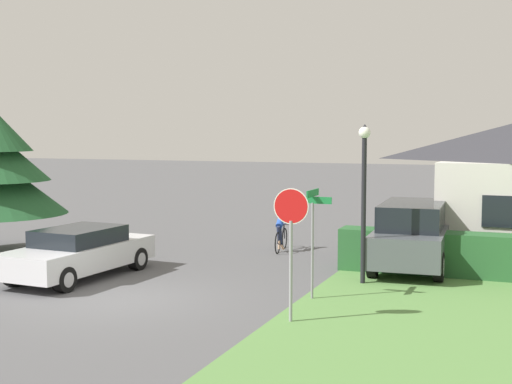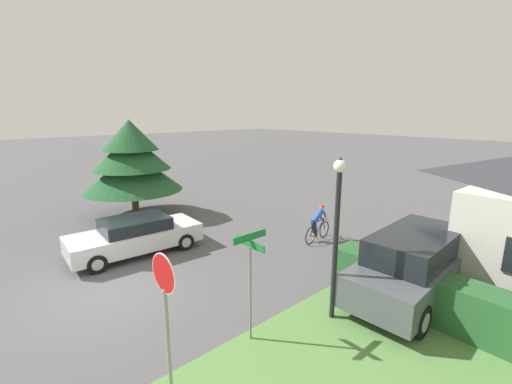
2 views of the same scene
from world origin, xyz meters
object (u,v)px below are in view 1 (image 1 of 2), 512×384
sedan_left_lane (79,252)px  stop_sign (291,227)px  street_lamp (364,183)px  street_name_sign (312,223)px  parked_suv_right (413,235)px  cyclist (281,229)px

sedan_left_lane → stop_sign: size_ratio=1.70×
street_lamp → street_name_sign: street_lamp is taller
parked_suv_right → stop_sign: 6.92m
sedan_left_lane → parked_suv_right: bearing=-56.8°
parked_suv_right → street_lamp: 3.13m
cyclist → stop_sign: bearing=-165.9°
sedan_left_lane → parked_suv_right: parked_suv_right is taller
sedan_left_lane → cyclist: (3.60, 5.95, 0.03)m
street_name_sign → parked_suv_right: bearing=71.1°
street_lamp → street_name_sign: bearing=-109.2°
cyclist → parked_suv_right: 4.66m
cyclist → street_name_sign: (2.86, -6.02, 1.07)m
stop_sign → street_lamp: street_lamp is taller
cyclist → sedan_left_lane: bearing=142.4°
cyclist → stop_sign: 8.73m
stop_sign → street_name_sign: stop_sign is taller
sedan_left_lane → cyclist: bearing=-27.6°
stop_sign → street_name_sign: bearing=-88.5°
parked_suv_right → street_name_sign: 4.95m
sedan_left_lane → cyclist: 6.95m
parked_suv_right → street_name_sign: (-1.58, -4.62, 0.82)m
street_name_sign → cyclist: bearing=115.4°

